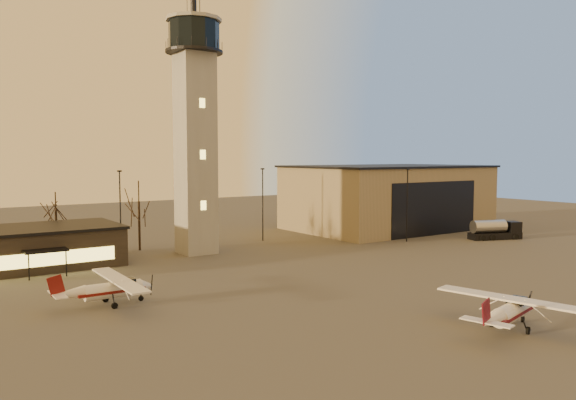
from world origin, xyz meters
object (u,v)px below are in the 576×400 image
(control_tower, at_px, (195,118))
(hangar, at_px, (387,197))
(cessna_rear, at_px, (115,292))
(cessna_front, at_px, (512,314))
(fuel_truck, at_px, (495,232))

(control_tower, relative_size, hangar, 1.07)
(control_tower, xyz_separation_m, cessna_rear, (-15.67, -18.15, -15.31))
(hangar, bearing_deg, cessna_front, -125.46)
(control_tower, xyz_separation_m, hangar, (36.00, 3.98, -11.17))
(cessna_front, relative_size, fuel_truck, 1.40)
(cessna_rear, bearing_deg, fuel_truck, 5.27)
(hangar, height_order, cessna_front, hangar)
(control_tower, xyz_separation_m, fuel_truck, (39.97, -13.57, -15.23))
(fuel_truck, bearing_deg, cessna_front, -122.45)
(hangar, relative_size, cessna_front, 2.82)
(cessna_front, bearing_deg, cessna_rear, 119.70)
(cessna_rear, bearing_deg, control_tower, 49.75)
(control_tower, relative_size, fuel_truck, 4.20)
(hangar, distance_m, cessna_rear, 56.37)
(cessna_front, bearing_deg, fuel_truck, 23.12)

